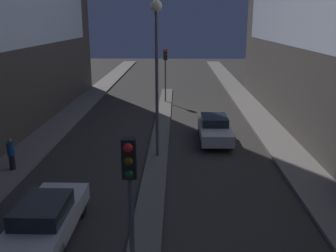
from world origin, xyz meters
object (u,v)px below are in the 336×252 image
street_lamp (157,49)px  car_right_lane (214,129)px  traffic_light_near (130,190)px  traffic_light_mid (165,63)px  car_left_lane (46,218)px  pedestrian_on_left_sidewalk (11,153)px

street_lamp → car_right_lane: (3.27, 2.89, -4.91)m
traffic_light_near → traffic_light_mid: 24.59m
traffic_light_mid → car_left_lane: size_ratio=0.99×
street_lamp → pedestrian_on_left_sidewalk: bearing=-161.9°
traffic_light_near → traffic_light_mid: bearing=90.0°
traffic_light_near → car_left_lane: traffic_light_near is taller
street_lamp → car_right_lane: street_lamp is taller
traffic_light_mid → car_right_lane: traffic_light_mid is taller
car_left_lane → traffic_light_mid: bearing=81.2°
traffic_light_mid → pedestrian_on_left_sidewalk: size_ratio=2.92×
traffic_light_mid → car_right_lane: (3.27, -10.62, -2.67)m
traffic_light_near → traffic_light_mid: size_ratio=1.00×
street_lamp → pedestrian_on_left_sidewalk: size_ratio=5.08×
street_lamp → car_left_lane: size_ratio=1.73×
car_right_lane → pedestrian_on_left_sidewalk: size_ratio=2.98×
traffic_light_near → pedestrian_on_left_sidewalk: traffic_light_near is taller
car_left_lane → car_right_lane: car_left_lane is taller
pedestrian_on_left_sidewalk → traffic_light_mid: bearing=66.7°
traffic_light_near → street_lamp: street_lamp is taller
pedestrian_on_left_sidewalk → traffic_light_near: bearing=-52.6°
traffic_light_mid → street_lamp: bearing=-90.0°
car_right_lane → pedestrian_on_left_sidewalk: bearing=-153.1°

